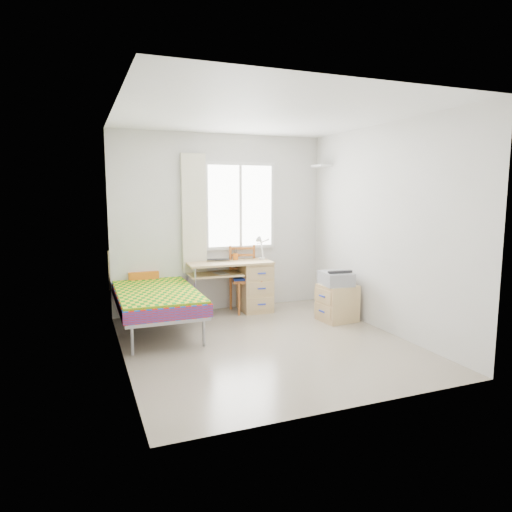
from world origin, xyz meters
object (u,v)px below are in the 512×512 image
Objects in this scene: bed at (154,293)px; desk at (250,283)px; chair at (246,274)px; cabinet at (337,303)px; printer at (336,278)px.

desk is at bearing 11.42° from bed.
chair reaches higher than bed.
chair is at bearing 13.19° from bed.
cabinet is (0.97, -0.98, -0.29)m from chair.
printer reaches higher than cabinet.
desk is 1.31m from printer.
bed is at bearing -151.71° from chair.
desk is 0.15m from chair.
desk is 2.62× the size of printer.
printer is at bearing 142.58° from cabinet.
bed is at bearing 170.95° from printer.
chair is (-0.05, 0.04, 0.13)m from desk.
chair is 2.06× the size of printer.
bed is at bearing -166.52° from desk.
cabinet is at bearing -43.39° from desk.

